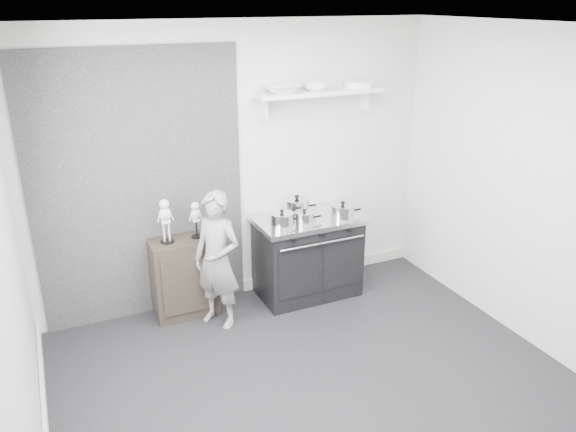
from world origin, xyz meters
name	(u,v)px	position (x,y,z in m)	size (l,w,h in m)	color
ground	(323,392)	(0.00, 0.00, 0.00)	(4.00, 4.00, 0.00)	black
room_shell	(307,189)	(-0.09, 0.15, 1.64)	(4.02, 3.62, 2.71)	silver
wall_shelf	(320,94)	(0.80, 1.68, 2.01)	(1.30, 0.26, 0.24)	silver
stove	(307,256)	(0.59, 1.48, 0.42)	(1.05, 0.65, 0.84)	black
side_cabinet	(184,277)	(-0.65, 1.61, 0.39)	(0.59, 0.35, 0.77)	black
child	(217,260)	(-0.41, 1.30, 0.65)	(0.47, 0.31, 1.30)	gray
pot_front_left	(282,220)	(0.26, 1.35, 0.91)	(0.31, 0.22, 0.18)	#BDBDC0
pot_back_left	(297,207)	(0.51, 1.57, 0.93)	(0.34, 0.25, 0.22)	#BDBDC0
pot_front_right	(343,211)	(0.89, 1.32, 0.91)	(0.32, 0.24, 0.18)	#BDBDC0
pot_front_center	(304,218)	(0.48, 1.33, 0.90)	(0.27, 0.19, 0.16)	#BDBDC0
skeleton_full	(165,218)	(-0.78, 1.61, 1.01)	(0.13, 0.09, 0.48)	beige
skeleton_torso	(196,217)	(-0.50, 1.61, 0.97)	(0.11, 0.07, 0.40)	beige
bowl_large	(282,89)	(0.40, 1.67, 2.08)	(0.34, 0.34, 0.08)	white
bowl_small	(316,87)	(0.75, 1.67, 2.08)	(0.24, 0.24, 0.08)	white
plate_stack	(358,84)	(1.22, 1.67, 2.07)	(0.27, 0.27, 0.06)	white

